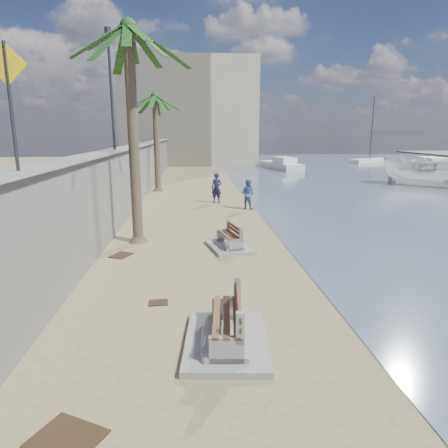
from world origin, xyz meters
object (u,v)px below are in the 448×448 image
yacht_far (281,166)px  palm_back (155,98)px  sailboat_west (369,161)px  person_a (217,186)px  bench_far (229,238)px  boat_cruiser (433,169)px  yacht_near (427,166)px  person_b (248,192)px  palm_mid (128,30)px  bench_near (226,324)px

yacht_far → palm_back: bearing=131.5°
palm_back → sailboat_west: 40.47m
person_a → sailboat_west: bearing=77.6°
bench_far → boat_cruiser: boat_cruiser is taller
yacht_near → yacht_far: 17.93m
yacht_near → yacht_far: (-17.87, 1.56, 0.00)m
bench_far → sailboat_west: size_ratio=0.25×
person_b → person_a: bearing=-16.4°
bench_far → palm_mid: 8.53m
bench_far → yacht_far: yacht_far is taller
bench_near → sailboat_west: bearing=63.3°
bench_near → person_b: person_b is taller
bench_near → yacht_far: 42.43m
bench_far → person_a: 10.29m
boat_cruiser → bench_far: bearing=176.6°
bench_far → yacht_near: 42.41m
person_a → person_b: person_a is taller
palm_back → person_b: (5.86, -7.86, -5.88)m
bench_far → sailboat_west: bearing=60.3°
palm_back → yacht_near: bearing=27.9°
bench_near → palm_back: (-3.38, 23.09, 6.39)m
boat_cruiser → yacht_far: boat_cruiser is taller
palm_back → yacht_near: palm_back is taller
palm_back → sailboat_west: size_ratio=0.82×
bench_near → palm_mid: (-2.93, 8.35, 7.56)m
boat_cruiser → palm_mid: bearing=169.6°
palm_mid → boat_cruiser: palm_mid is taller
palm_back → person_a: size_ratio=3.63×
yacht_near → sailboat_west: sailboat_west is taller
yacht_far → person_a: bearing=146.8°
palm_mid → bench_far: bearing=-18.2°
person_a → sailboat_west: 41.45m
palm_back → boat_cruiser: 23.21m
palm_mid → boat_cruiser: (22.08, 15.91, -6.63)m
palm_mid → person_b: (5.41, 6.88, -7.05)m
bench_far → person_a: bearing=89.5°
bench_near → person_a: (0.78, 17.42, 0.62)m
yacht_far → bench_far: bearing=152.7°
bench_near → person_b: 15.43m
yacht_near → sailboat_west: size_ratio=1.00×
bench_near → palm_mid: 11.64m
boat_cruiser → yacht_near: (8.79, 15.41, -1.04)m
palm_mid → person_a: 12.01m
person_a → person_b: size_ratio=1.12×
bench_near → boat_cruiser: (19.15, 24.25, 0.93)m
palm_mid → palm_back: (-0.45, 14.74, -1.17)m
sailboat_west → person_a: bearing=-126.6°
palm_mid → bench_near: bearing=-70.6°
bench_far → person_b: size_ratio=1.23×
boat_cruiser → palm_back: bearing=136.8°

